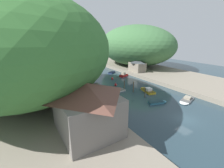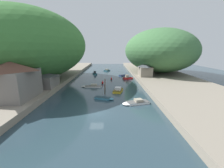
# 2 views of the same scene
# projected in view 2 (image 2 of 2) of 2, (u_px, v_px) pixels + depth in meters

# --- Properties ---
(water_surface) EXTENTS (130.00, 130.00, 0.00)m
(water_surface) POSITION_uv_depth(u_px,v_px,m) (104.00, 80.00, 56.17)
(water_surface) COLOR #283D47
(water_surface) RESTS_ON ground
(left_bank) EXTENTS (22.00, 120.00, 1.24)m
(left_bank) POSITION_uv_depth(u_px,v_px,m) (42.00, 79.00, 55.86)
(left_bank) COLOR gray
(left_bank) RESTS_ON ground
(right_bank) EXTENTS (22.00, 120.00, 1.24)m
(right_bank) POSITION_uv_depth(u_px,v_px,m) (165.00, 78.00, 56.20)
(right_bank) COLOR gray
(right_bank) RESTS_ON ground
(hillside_left) EXTENTS (35.73, 50.02, 22.82)m
(hillside_left) POSITION_uv_depth(u_px,v_px,m) (31.00, 45.00, 49.82)
(hillside_left) COLOR #387033
(hillside_left) RESTS_ON left_bank
(hillside_right) EXTENTS (30.05, 42.07, 18.96)m
(hillside_right) POSITION_uv_depth(u_px,v_px,m) (159.00, 51.00, 67.12)
(hillside_right) COLOR #3D6B3D
(hillside_right) RESTS_ON right_bank
(waterfront_building) EXTENTS (8.70, 10.09, 7.68)m
(waterfront_building) POSITION_uv_depth(u_px,v_px,m) (12.00, 80.00, 30.60)
(waterfront_building) COLOR slate
(waterfront_building) RESTS_ON left_bank
(boathouse_shed) EXTENTS (8.47, 7.42, 4.26)m
(boathouse_shed) POSITION_uv_depth(u_px,v_px,m) (41.00, 79.00, 40.53)
(boathouse_shed) COLOR slate
(boathouse_shed) RESTS_ON left_bank
(right_bank_cottage) EXTENTS (4.80, 6.69, 4.76)m
(right_bank_cottage) POSITION_uv_depth(u_px,v_px,m) (145.00, 70.00, 57.19)
(right_bank_cottage) COLOR gray
(right_bank_cottage) RESTS_ON right_bank
(boat_white_cruiser) EXTENTS (6.27, 1.94, 0.96)m
(boat_white_cruiser) POSITION_uv_depth(u_px,v_px,m) (92.00, 86.00, 45.68)
(boat_white_cruiser) COLOR silver
(boat_white_cruiser) RESTS_ON water_surface
(boat_navy_launch) EXTENTS (3.34, 5.90, 1.27)m
(boat_navy_launch) POSITION_uv_depth(u_px,v_px,m) (118.00, 90.00, 41.32)
(boat_navy_launch) COLOR gold
(boat_navy_launch) RESTS_ON water_surface
(boat_moored_right) EXTENTS (2.76, 4.31, 1.58)m
(boat_moored_right) POSITION_uv_depth(u_px,v_px,m) (95.00, 73.00, 69.40)
(boat_moored_right) COLOR teal
(boat_moored_right) RESTS_ON water_surface
(boat_far_upstream) EXTENTS (6.11, 3.52, 1.01)m
(boat_far_upstream) POSITION_uv_depth(u_px,v_px,m) (135.00, 102.00, 31.56)
(boat_far_upstream) COLOR white
(boat_far_upstream) RESTS_ON water_surface
(boat_open_rowboat) EXTENTS (4.77, 3.88, 0.48)m
(boat_open_rowboat) POSITION_uv_depth(u_px,v_px,m) (124.00, 75.00, 65.19)
(boat_open_rowboat) COLOR navy
(boat_open_rowboat) RESTS_ON water_surface
(boat_near_quay) EXTENTS (3.92, 4.78, 1.15)m
(boat_near_quay) POSITION_uv_depth(u_px,v_px,m) (107.00, 70.00, 80.17)
(boat_near_quay) COLOR teal
(boat_near_quay) RESTS_ON water_surface
(boat_cabin_cruiser) EXTENTS (4.73, 2.68, 0.50)m
(boat_cabin_cruiser) POSITION_uv_depth(u_px,v_px,m) (105.00, 98.00, 34.44)
(boat_cabin_cruiser) COLOR teal
(boat_cabin_cruiser) RESTS_ON water_surface
(boat_yellow_tender) EXTENTS (4.35, 2.57, 1.68)m
(boat_yellow_tender) POSITION_uv_depth(u_px,v_px,m) (128.00, 78.00, 57.93)
(boat_yellow_tender) COLOR red
(boat_yellow_tender) RESTS_ON water_surface
(mooring_post_second) EXTENTS (0.22, 0.22, 2.63)m
(mooring_post_second) POSITION_uv_depth(u_px,v_px,m) (105.00, 89.00, 38.31)
(mooring_post_second) COLOR #4C3D2D
(mooring_post_second) RESTS_ON water_surface
(mooring_post_middle) EXTENTS (0.24, 0.24, 3.17)m
(mooring_post_middle) POSITION_uv_depth(u_px,v_px,m) (105.00, 84.00, 42.64)
(mooring_post_middle) COLOR brown
(mooring_post_middle) RESTS_ON water_surface
(mooring_post_fourth) EXTENTS (0.21, 0.21, 2.40)m
(mooring_post_fourth) POSITION_uv_depth(u_px,v_px,m) (105.00, 82.00, 46.65)
(mooring_post_fourth) COLOR brown
(mooring_post_fourth) RESTS_ON water_surface
(channel_buoy_near) EXTENTS (0.73, 0.73, 1.09)m
(channel_buoy_near) POSITION_uv_depth(u_px,v_px,m) (111.00, 79.00, 56.45)
(channel_buoy_near) COLOR red
(channel_buoy_near) RESTS_ON water_surface
(channel_buoy_far) EXTENTS (0.77, 0.77, 1.15)m
(channel_buoy_far) POSITION_uv_depth(u_px,v_px,m) (102.00, 83.00, 49.91)
(channel_buoy_far) COLOR red
(channel_buoy_far) RESTS_ON water_surface
(person_on_quay) EXTENTS (0.29, 0.42, 1.69)m
(person_on_quay) POSITION_uv_depth(u_px,v_px,m) (41.00, 89.00, 35.20)
(person_on_quay) COLOR #282D3D
(person_on_quay) RESTS_ON left_bank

